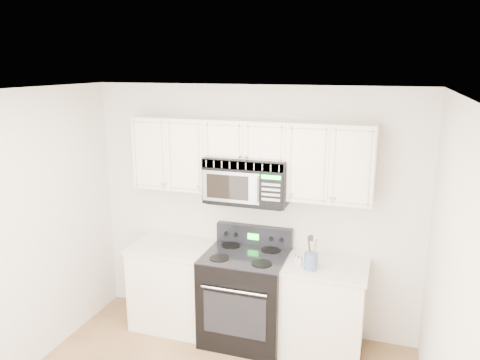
% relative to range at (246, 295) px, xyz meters
% --- Properties ---
extents(room, '(3.51, 3.51, 2.61)m').
position_rel_range_xyz_m(room, '(-0.03, -1.40, 0.82)').
color(room, '#A17244').
rests_on(room, ground).
extents(base_cabinet_left, '(0.86, 0.65, 0.92)m').
position_rel_range_xyz_m(base_cabinet_left, '(-0.83, 0.04, -0.06)').
color(base_cabinet_left, beige).
rests_on(base_cabinet_left, ground).
extents(base_cabinet_right, '(0.86, 0.65, 0.92)m').
position_rel_range_xyz_m(base_cabinet_right, '(0.77, 0.04, -0.06)').
color(base_cabinet_right, beige).
rests_on(base_cabinet_right, ground).
extents(range, '(0.83, 0.75, 1.14)m').
position_rel_range_xyz_m(range, '(0.00, 0.00, 0.00)').
color(range, black).
rests_on(range, ground).
extents(upper_cabinets, '(2.44, 0.37, 0.75)m').
position_rel_range_xyz_m(upper_cabinets, '(-0.03, 0.18, 1.45)').
color(upper_cabinets, beige).
rests_on(upper_cabinets, ground).
extents(microwave, '(0.83, 0.46, 0.46)m').
position_rel_range_xyz_m(microwave, '(-0.02, 0.14, 1.19)').
color(microwave, black).
rests_on(microwave, ground).
extents(utensil_crock, '(0.13, 0.13, 0.34)m').
position_rel_range_xyz_m(utensil_crock, '(0.68, -0.12, 0.52)').
color(utensil_crock, slate).
rests_on(utensil_crock, base_cabinet_right).
extents(shaker_salt, '(0.04, 0.04, 0.09)m').
position_rel_range_xyz_m(shaker_salt, '(0.53, -0.03, 0.48)').
color(shaker_salt, '#B9B8C0').
rests_on(shaker_salt, base_cabinet_right).
extents(shaker_pepper, '(0.04, 0.04, 0.10)m').
position_rel_range_xyz_m(shaker_pepper, '(0.56, -0.06, 0.49)').
color(shaker_pepper, '#B9B8C0').
rests_on(shaker_pepper, base_cabinet_right).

